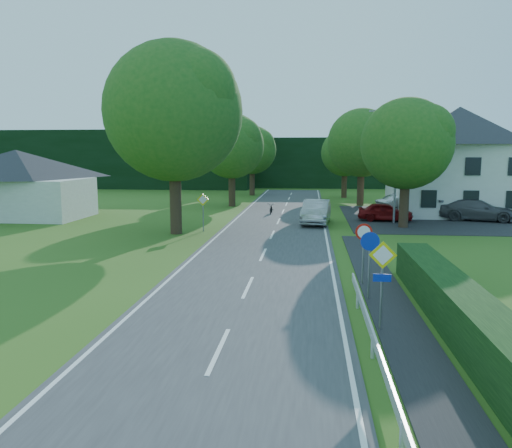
# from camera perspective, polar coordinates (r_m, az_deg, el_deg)

# --- Properties ---
(road) EXTENTS (7.00, 80.00, 0.04)m
(road) POSITION_cam_1_polar(r_m,az_deg,el_deg) (26.52, 1.22, -2.68)
(road) COLOR #3A3A3C
(road) RESTS_ON ground
(parking_pad) EXTENTS (14.00, 16.00, 0.04)m
(parking_pad) POSITION_cam_1_polar(r_m,az_deg,el_deg) (40.46, 20.09, 0.61)
(parking_pad) COLOR black
(parking_pad) RESTS_ON ground
(line_edge_left) EXTENTS (0.12, 80.00, 0.01)m
(line_edge_left) POSITION_cam_1_polar(r_m,az_deg,el_deg) (26.99, -5.68, -2.47)
(line_edge_left) COLOR white
(line_edge_left) RESTS_ON road
(line_edge_right) EXTENTS (0.12, 80.00, 0.01)m
(line_edge_right) POSITION_cam_1_polar(r_m,az_deg,el_deg) (26.44, 8.26, -2.74)
(line_edge_right) COLOR white
(line_edge_right) RESTS_ON road
(line_centre) EXTENTS (0.12, 80.00, 0.01)m
(line_centre) POSITION_cam_1_polar(r_m,az_deg,el_deg) (26.51, 1.22, -2.63)
(line_centre) COLOR white
(line_centre) RESTS_ON road
(tree_main) EXTENTS (9.40, 9.40, 11.64)m
(tree_main) POSITION_cam_1_polar(r_m,az_deg,el_deg) (31.07, -9.34, 9.57)
(tree_main) COLOR #1F5419
(tree_main) RESTS_ON ground
(tree_left_far) EXTENTS (7.00, 7.00, 8.58)m
(tree_left_far) POSITION_cam_1_polar(r_m,az_deg,el_deg) (46.52, -2.79, 7.31)
(tree_left_far) COLOR #1F5419
(tree_left_far) RESTS_ON ground
(tree_right_far) EXTENTS (7.40, 7.40, 9.09)m
(tree_right_far) POSITION_cam_1_polar(r_m,az_deg,el_deg) (48.18, 11.96, 7.48)
(tree_right_far) COLOR #1F5419
(tree_right_far) RESTS_ON ground
(tree_left_back) EXTENTS (6.60, 6.60, 8.07)m
(tree_left_back) POSITION_cam_1_polar(r_m,az_deg,el_deg) (58.34, -0.45, 7.26)
(tree_left_back) COLOR #1F5419
(tree_left_back) RESTS_ON ground
(tree_right_back) EXTENTS (6.20, 6.20, 7.56)m
(tree_right_back) POSITION_cam_1_polar(r_m,az_deg,el_deg) (56.08, 10.11, 6.83)
(tree_right_back) COLOR #1F5419
(tree_right_back) RESTS_ON ground
(tree_right_mid) EXTENTS (7.00, 7.00, 8.58)m
(tree_right_mid) POSITION_cam_1_polar(r_m,az_deg,el_deg) (34.52, 16.74, 6.65)
(tree_right_mid) COLOR #1F5419
(tree_right_mid) RESTS_ON ground
(treeline_left) EXTENTS (44.00, 6.00, 8.00)m
(treeline_left) POSITION_cam_1_polar(r_m,az_deg,el_deg) (74.38, -17.94, 7.05)
(treeline_left) COLOR black
(treeline_left) RESTS_ON ground
(treeline_right) EXTENTS (30.00, 5.00, 7.00)m
(treeline_right) POSITION_cam_1_polar(r_m,az_deg,el_deg) (72.19, 10.85, 6.88)
(treeline_right) COLOR black
(treeline_right) RESTS_ON ground
(bungalow_left) EXTENTS (11.00, 6.50, 5.20)m
(bungalow_left) POSITION_cam_1_polar(r_m,az_deg,el_deg) (42.34, -25.59, 4.28)
(bungalow_left) COLOR #BBBBB6
(bungalow_left) RESTS_ON ground
(house_white) EXTENTS (10.60, 8.40, 8.60)m
(house_white) POSITION_cam_1_polar(r_m,az_deg,el_deg) (43.56, 22.01, 6.81)
(house_white) COLOR silver
(house_white) RESTS_ON ground
(streetlight) EXTENTS (2.03, 0.18, 8.00)m
(streetlight) POSITION_cam_1_polar(r_m,az_deg,el_deg) (36.41, 15.50, 7.04)
(streetlight) COLOR gray
(streetlight) RESTS_ON ground
(sign_priority_right) EXTENTS (0.78, 0.09, 2.59)m
(sign_priority_right) POSITION_cam_1_polar(r_m,az_deg,el_deg) (14.44, 14.24, -5.02)
(sign_priority_right) COLOR gray
(sign_priority_right) RESTS_ON ground
(sign_roundabout) EXTENTS (0.64, 0.08, 2.37)m
(sign_roundabout) POSITION_cam_1_polar(r_m,az_deg,el_deg) (17.38, 12.86, -3.16)
(sign_roundabout) COLOR gray
(sign_roundabout) RESTS_ON ground
(sign_speed_limit) EXTENTS (0.64, 0.11, 2.37)m
(sign_speed_limit) POSITION_cam_1_polar(r_m,az_deg,el_deg) (19.31, 12.20, -1.72)
(sign_speed_limit) COLOR gray
(sign_speed_limit) RESTS_ON ground
(sign_priority_left) EXTENTS (0.78, 0.09, 2.44)m
(sign_priority_left) POSITION_cam_1_polar(r_m,az_deg,el_deg) (31.82, -6.09, 2.20)
(sign_priority_left) COLOR gray
(sign_priority_left) RESTS_ON ground
(moving_car) EXTENTS (2.24, 5.23, 1.68)m
(moving_car) POSITION_cam_1_polar(r_m,az_deg,el_deg) (35.27, 6.89, 1.40)
(moving_car) COLOR #A8A7AC
(moving_car) RESTS_ON road
(motorcycle) EXTENTS (0.58, 1.65, 0.87)m
(motorcycle) POSITION_cam_1_polar(r_m,az_deg,el_deg) (40.69, 1.77, 1.79)
(motorcycle) COLOR black
(motorcycle) RESTS_ON road
(parked_car_red) EXTENTS (4.09, 2.07, 1.34)m
(parked_car_red) POSITION_cam_1_polar(r_m,az_deg,el_deg) (37.60, 14.57, 1.36)
(parked_car_red) COLOR maroon
(parked_car_red) RESTS_ON parking_pad
(parked_car_silver_a) EXTENTS (5.52, 3.43, 1.72)m
(parked_car_silver_a) POSITION_cam_1_polar(r_m,az_deg,el_deg) (41.28, 17.20, 2.11)
(parked_car_silver_a) COLOR #9C9CA0
(parked_car_silver_a) RESTS_ON parking_pad
(parked_car_grey) EXTENTS (5.76, 3.52, 1.56)m
(parked_car_grey) POSITION_cam_1_polar(r_m,az_deg,el_deg) (40.09, 23.95, 1.49)
(parked_car_grey) COLOR #4F4E54
(parked_car_grey) RESTS_ON parking_pad
(parked_car_silver_b) EXTENTS (5.61, 4.45, 1.42)m
(parked_car_silver_b) POSITION_cam_1_polar(r_m,az_deg,el_deg) (41.67, 23.92, 1.62)
(parked_car_silver_b) COLOR silver
(parked_car_silver_b) RESTS_ON parking_pad
(parasol) EXTENTS (1.96, 2.00, 1.77)m
(parasol) POSITION_cam_1_polar(r_m,az_deg,el_deg) (41.79, 16.22, 2.26)
(parasol) COLOR red
(parasol) RESTS_ON parking_pad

